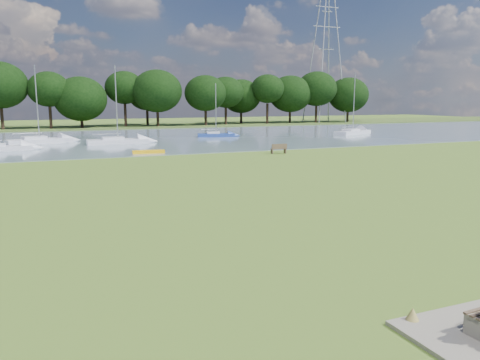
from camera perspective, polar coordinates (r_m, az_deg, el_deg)
name	(u,v)px	position (r m, az deg, el deg)	size (l,w,h in m)	color
ground	(250,206)	(22.83, 1.18, -3.14)	(220.00, 220.00, 0.00)	olive
river	(119,139)	(63.19, -14.53, 4.82)	(220.00, 40.00, 0.10)	slate
far_bank	(95,127)	(92.92, -17.26, 6.17)	(220.00, 20.00, 0.40)	#4C6626
riverbank_bench	(279,149)	(44.92, 4.75, 3.82)	(1.59, 0.61, 0.96)	brown
kayak	(149,152)	(45.53, -11.08, 3.40)	(3.03, 0.71, 0.30)	#F1AE0C
pylon	(327,26)	(108.74, 10.52, 17.95)	(6.90, 4.84, 33.67)	#A2A4A7
tree_line	(68,92)	(88.46, -20.19, 10.03)	(131.97, 8.96, 10.85)	black
sailboat_3	(353,131)	(71.76, 13.56, 5.83)	(7.46, 4.81, 8.98)	silver
sailboat_4	(216,134)	(64.78, -2.99, 5.66)	(5.22, 2.63, 7.25)	navy
sailboat_5	(39,139)	(59.53, -23.33, 4.59)	(7.49, 4.03, 8.97)	silver
sailboat_6	(117,140)	(56.31, -14.74, 4.79)	(6.94, 2.00, 8.93)	silver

